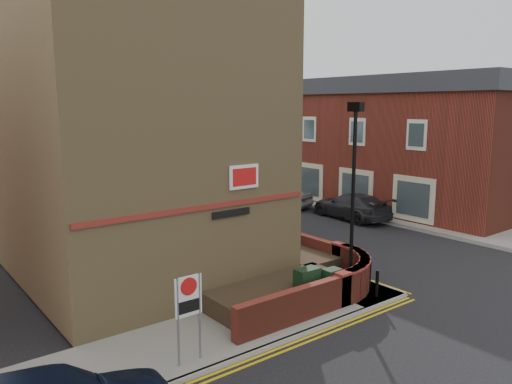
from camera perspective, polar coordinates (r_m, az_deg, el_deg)
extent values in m
plane|color=black|center=(15.58, 10.03, -14.21)|extent=(120.00, 120.00, 0.00)
cube|color=gray|center=(14.48, -4.32, -15.74)|extent=(13.00, 3.00, 0.12)
cube|color=gray|center=(29.08, -11.20, -2.75)|extent=(2.00, 32.00, 0.12)
cube|color=gray|center=(33.20, 8.44, -1.10)|extent=(4.00, 40.00, 0.12)
cube|color=gray|center=(13.39, -0.57, -17.98)|extent=(13.00, 0.15, 0.12)
cube|color=gray|center=(29.53, -9.47, -2.50)|extent=(0.15, 32.00, 0.12)
cube|color=gray|center=(31.81, 5.95, -1.53)|extent=(0.15, 40.00, 0.12)
cube|color=gold|center=(13.24, 0.12, -18.58)|extent=(13.00, 0.28, 0.01)
cube|color=gold|center=(29.66, -9.05, -2.54)|extent=(0.28, 32.00, 0.01)
cube|color=#9E8454|center=(19.04, -14.29, 7.48)|extent=(8.00, 10.00, 11.00)
cube|color=maroon|center=(14.88, -6.03, -1.80)|extent=(7.80, 0.06, 0.15)
cube|color=white|center=(15.56, -1.38, 1.76)|extent=(1.10, 0.05, 0.75)
cube|color=black|center=(15.47, -2.85, -2.44)|extent=(1.40, 0.04, 0.22)
cylinder|color=black|center=(16.54, 10.99, -1.45)|extent=(0.12, 0.12, 6.00)
cylinder|color=black|center=(17.24, 10.70, -9.95)|extent=(0.20, 0.20, 0.80)
cube|color=black|center=(16.23, 11.36, 9.52)|extent=(0.25, 0.50, 0.30)
cube|color=black|center=(15.93, 5.84, -10.74)|extent=(0.80, 0.45, 1.20)
cube|color=black|center=(16.29, 8.65, -10.52)|extent=(0.55, 0.40, 1.10)
cylinder|color=black|center=(17.03, 13.66, -10.13)|extent=(0.11, 0.11, 0.90)
cylinder|color=black|center=(17.95, 12.85, -9.06)|extent=(0.11, 0.11, 0.90)
cylinder|color=slate|center=(12.37, -8.90, -14.56)|extent=(0.06, 0.06, 2.20)
cylinder|color=slate|center=(12.65, -6.46, -13.95)|extent=(0.06, 0.06, 2.20)
cube|color=white|center=(12.28, -7.73, -11.70)|extent=(0.72, 0.04, 1.00)
cylinder|color=red|center=(12.16, -7.69, -10.64)|extent=(0.44, 0.02, 0.44)
cube|color=maroon|center=(36.60, 5.65, 5.41)|extent=(5.00, 30.00, 7.00)
cube|color=#2B2D33|center=(36.51, 5.76, 11.68)|extent=(5.40, 30.40, 1.00)
cube|color=beige|center=(53.76, -10.07, 6.71)|extent=(5.00, 12.00, 7.00)
cube|color=#2B2D33|center=(53.70, -10.20, 10.98)|extent=(5.40, 12.40, 1.00)
cylinder|color=#382B1E|center=(26.91, -9.44, 1.36)|extent=(0.24, 0.24, 4.55)
sphere|color=#1C4A18|center=(26.66, -9.60, 6.89)|extent=(3.64, 3.64, 3.64)
sphere|color=#1C4A18|center=(26.65, -8.48, 5.10)|extent=(2.60, 2.60, 2.60)
sphere|color=#1C4A18|center=(26.90, -10.54, 5.92)|extent=(2.86, 2.86, 2.86)
cylinder|color=#382B1E|center=(34.07, -15.93, 3.29)|extent=(0.24, 0.24, 5.04)
sphere|color=#1C4A18|center=(33.88, -16.16, 8.14)|extent=(4.03, 4.03, 4.03)
sphere|color=#1C4A18|center=(33.79, -15.26, 6.58)|extent=(2.88, 2.88, 2.88)
sphere|color=#1C4A18|center=(34.16, -16.85, 7.27)|extent=(3.17, 3.17, 3.17)
cylinder|color=#382B1E|center=(41.58, -20.12, 4.00)|extent=(0.24, 0.24, 4.76)
sphere|color=#1C4A18|center=(41.41, -20.34, 7.74)|extent=(3.81, 3.81, 3.81)
sphere|color=#1C4A18|center=(41.29, -19.61, 6.55)|extent=(2.72, 2.72, 2.72)
sphere|color=#1C4A18|center=(41.72, -20.86, 7.07)|extent=(2.99, 2.99, 2.99)
cylinder|color=black|center=(37.10, -17.05, 2.32)|extent=(0.10, 0.10, 3.20)
imported|color=black|center=(36.90, -17.22, 5.55)|extent=(0.20, 0.16, 1.00)
imported|color=#9B9FA3|center=(25.27, -2.45, -3.20)|extent=(2.60, 3.90, 1.22)
imported|color=maroon|center=(32.78, -9.45, -0.30)|extent=(3.58, 4.82, 1.22)
imported|color=#27272B|center=(28.61, 10.82, -1.57)|extent=(2.41, 5.16, 1.46)
imported|color=#9DA0A4|center=(31.38, 2.66, -0.40)|extent=(2.80, 4.59, 1.46)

